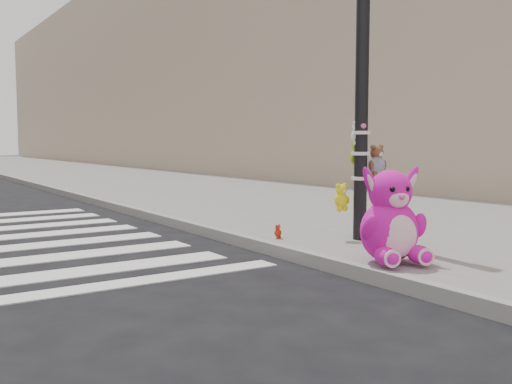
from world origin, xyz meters
TOP-DOWN VIEW (x-y plane):
  - ground at (0.00, 0.00)m, footprint 120.00×120.00m
  - sidewalk_near at (5.00, 10.00)m, footprint 7.00×80.00m
  - curb_edge at (1.55, 10.00)m, footprint 0.12×80.00m
  - bld_near at (10.50, 20.00)m, footprint 5.00×60.00m
  - signal_pole at (2.62, 1.81)m, footprint 0.68×0.49m
  - pink_bunny at (1.90, 0.64)m, footprint 0.78×0.85m
  - red_teddy at (1.80, 2.40)m, footprint 0.14×0.12m

SIDE VIEW (x-z plane):
  - ground at x=0.00m, z-range 0.00..0.00m
  - sidewalk_near at x=5.00m, z-range 0.00..0.14m
  - curb_edge at x=1.55m, z-range -0.01..0.15m
  - red_teddy at x=1.80m, z-range 0.14..0.32m
  - pink_bunny at x=1.90m, z-range 0.05..1.02m
  - signal_pole at x=2.62m, z-range -0.19..3.81m
  - bld_near at x=10.50m, z-range 0.00..10.00m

